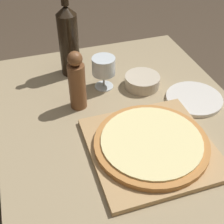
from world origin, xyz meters
name	(u,v)px	position (x,y,z in m)	size (l,w,h in m)	color
dining_table	(132,159)	(0.00, 0.00, 0.64)	(0.84, 1.24, 0.75)	#9E8966
cutting_board	(151,147)	(0.03, -0.07, 0.76)	(0.37, 0.37, 0.02)	tan
pizza	(151,142)	(0.03, -0.07, 0.78)	(0.35, 0.35, 0.02)	#BC7A3D
wine_bottle	(69,40)	(-0.11, 0.43, 0.90)	(0.08, 0.08, 0.35)	black
pepper_mill	(77,82)	(-0.13, 0.21, 0.86)	(0.06, 0.06, 0.22)	brown
wine_glass	(104,67)	(-0.01, 0.29, 0.84)	(0.09, 0.09, 0.13)	silver
small_bowl	(142,81)	(0.13, 0.25, 0.78)	(0.13, 0.13, 0.05)	beige
dinner_plate	(194,99)	(0.28, 0.11, 0.76)	(0.21, 0.21, 0.01)	silver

